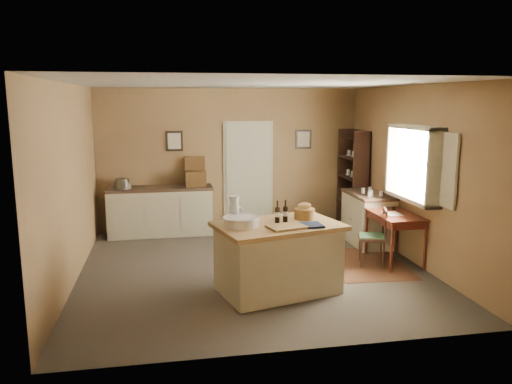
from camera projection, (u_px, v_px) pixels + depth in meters
ground at (253, 269)px, 7.41m from camera, size 5.00×5.00×0.00m
wall_back at (230, 159)px, 9.59m from camera, size 5.00×0.10×2.70m
wall_front at (298, 219)px, 4.75m from camera, size 5.00×0.10×2.70m
wall_left at (70, 184)px, 6.72m from camera, size 0.10×5.00×2.70m
wall_right at (414, 175)px, 7.61m from camera, size 0.10×5.00×2.70m
ceiling at (253, 83)px, 6.93m from camera, size 5.00×5.00×0.00m
door at (248, 174)px, 9.67m from camera, size 0.97×0.06×2.11m
framed_prints at (240, 140)px, 9.54m from camera, size 2.82×0.02×0.38m
window at (416, 163)px, 7.37m from camera, size 0.25×1.99×1.12m
work_island at (277, 256)px, 6.46m from camera, size 1.76×1.37×1.20m
sideboard at (161, 209)px, 9.22m from camera, size 1.93×0.55×1.18m
rug at (366, 263)px, 7.65m from camera, size 1.21×1.68×0.01m
writing_desk at (395, 220)px, 7.61m from camera, size 0.60×0.99×0.82m
desk_chair at (372, 238)px, 7.53m from camera, size 0.50×0.50×0.85m
right_cabinet at (368, 218)px, 8.64m from camera, size 0.62×1.10×0.99m
shelving_unit at (355, 180)px, 9.59m from camera, size 0.33×0.86×1.92m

